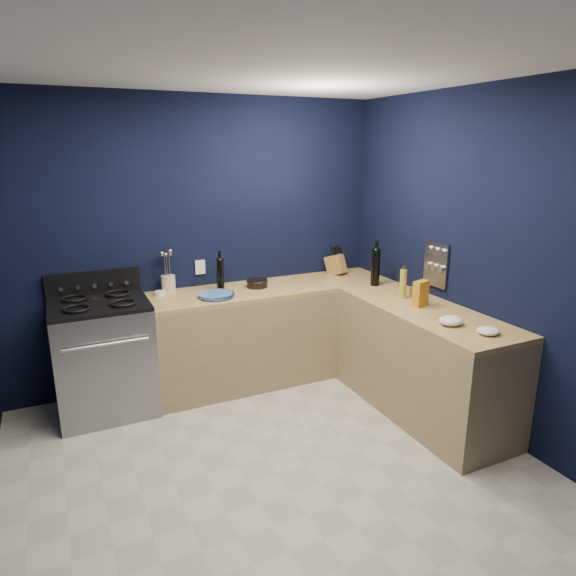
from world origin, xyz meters
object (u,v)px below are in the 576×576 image
plate_stack (216,295)px  utensil_crock (168,284)px  knife_block (336,265)px  crouton_bag (421,293)px  gas_range (104,359)px

plate_stack → utensil_crock: bearing=135.6°
knife_block → crouton_bag: size_ratio=0.93×
gas_range → knife_block: bearing=4.5°
utensil_crock → crouton_bag: (1.77, -1.27, 0.03)m
knife_block → crouton_bag: (0.08, -1.22, 0.01)m
knife_block → gas_range: bearing=159.0°
plate_stack → utensil_crock: utensil_crock is taller
gas_range → knife_block: size_ratio=4.72×
gas_range → crouton_bag: (2.38, -1.04, 0.54)m
gas_range → crouton_bag: size_ratio=4.40×
gas_range → knife_block: (2.30, 0.18, 0.54)m
knife_block → crouton_bag: 1.23m
utensil_crock → crouton_bag: 2.17m
gas_range → plate_stack: bearing=-6.0°
plate_stack → knife_block: knife_block is taller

